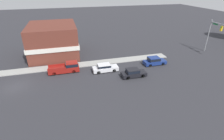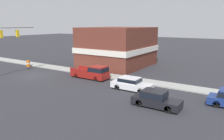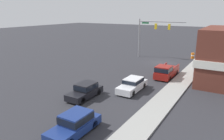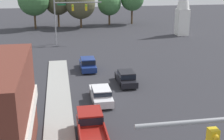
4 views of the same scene
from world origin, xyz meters
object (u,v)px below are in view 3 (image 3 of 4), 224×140
car_lead (133,84)px  car_second_ahead (75,123)px  pickup_truck_parked (166,71)px  car_oncoming (85,90)px  construction_barrel (193,56)px

car_lead → car_second_ahead: bearing=91.5°
car_second_ahead → pickup_truck_parked: bearing=-94.7°
pickup_truck_parked → car_lead: bearing=76.3°
car_oncoming → car_lead: bearing=51.9°
car_lead → pickup_truck_parked: size_ratio=0.86×
car_oncoming → construction_barrel: bearing=77.8°
car_lead → car_oncoming: 5.52m
car_lead → car_second_ahead: (-0.28, 10.35, 0.06)m
car_lead → car_oncoming: size_ratio=1.08×
car_lead → construction_barrel: car_lead is taller
car_second_ahead → pickup_truck_parked: 17.32m
car_oncoming → car_second_ahead: (-3.68, 6.01, 0.04)m
car_lead → construction_barrel: bearing=-95.9°
car_oncoming → car_second_ahead: bearing=-58.5°
car_lead → car_oncoming: (3.40, 4.34, 0.02)m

